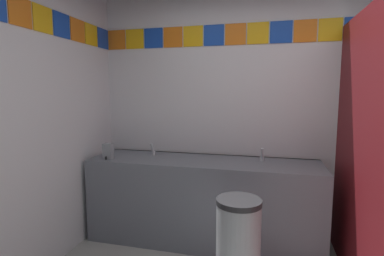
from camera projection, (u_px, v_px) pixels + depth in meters
name	position (u px, v px, depth m)	size (l,w,h in m)	color
wall_back	(278.00, 106.00, 3.02)	(3.79, 0.09, 2.72)	silver
vanity_counter	(203.00, 200.00, 2.97)	(2.27, 0.62, 0.84)	slate
faucet_left	(153.00, 150.00, 3.14)	(0.04, 0.10, 0.14)	silver
faucet_right	(262.00, 156.00, 2.86)	(0.04, 0.10, 0.14)	silver
soap_dispenser	(108.00, 151.00, 2.96)	(0.09, 0.09, 0.16)	gray
trash_bin	(238.00, 247.00, 2.18)	(0.33, 0.33, 0.74)	#999EA3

